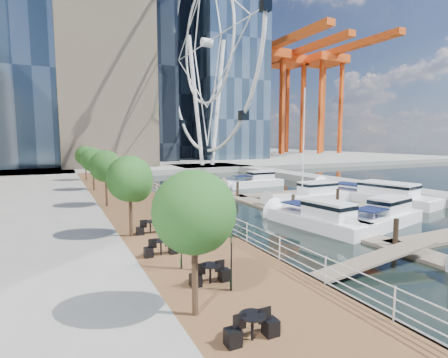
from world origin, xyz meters
TOP-DOWN VIEW (x-y plane):
  - ground at (0.00, 0.00)m, footprint 520.00×520.00m
  - boardwalk at (-9.00, 15.00)m, footprint 6.00×60.00m
  - seawall at (-6.00, 15.00)m, footprint 0.25×60.00m
  - land_far at (0.00, 102.00)m, footprint 200.00×114.00m
  - breakwater at (20.00, 20.00)m, footprint 4.00×60.00m
  - pier at (14.00, 52.00)m, footprint 14.00×12.00m
  - railing at (-6.10, 15.00)m, footprint 0.10×60.00m
  - floating_docks at (7.97, 9.98)m, footprint 16.00×34.00m
  - ferris_wheel at (14.00, 52.00)m, footprint 5.80×45.60m
  - port_cranes at (67.67, 95.67)m, footprint 40.00×52.00m
  - street_trees at (-11.40, 14.00)m, footprint 2.60×42.60m
  - cafe_tables at (-10.40, -2.00)m, footprint 2.50×13.70m
  - yacht_foreground at (6.64, 1.93)m, footprint 9.20×4.29m
  - pedestrian_near at (-7.96, 6.50)m, footprint 0.82×0.67m
  - pedestrian_mid at (-7.79, 21.13)m, footprint 0.98×1.08m
  - pedestrian_far at (-9.04, 30.38)m, footprint 0.97×0.73m
  - moored_yachts at (7.98, 10.69)m, footprint 21.87×36.77m
  - cafe_seating at (-10.01, -3.20)m, footprint 4.15×6.16m

SIDE VIEW (x-z plane):
  - ground at x=0.00m, z-range 0.00..0.00m
  - yacht_foreground at x=6.64m, z-range -1.07..1.07m
  - moored_yachts at x=7.98m, z-range -5.75..5.75m
  - floating_docks at x=7.97m, z-range -0.81..1.79m
  - boardwalk at x=-9.00m, z-range 0.00..1.00m
  - seawall at x=-6.00m, z-range 0.00..1.00m
  - land_far at x=0.00m, z-range 0.00..1.00m
  - breakwater at x=20.00m, z-range 0.00..1.00m
  - pier at x=14.00m, z-range 0.00..1.00m
  - cafe_tables at x=-10.40m, z-range 1.00..1.74m
  - railing at x=-6.10m, z-range 1.00..2.05m
  - pedestrian_far at x=-9.04m, z-range 1.00..2.53m
  - pedestrian_mid at x=-7.79m, z-range 1.00..2.80m
  - pedestrian_near at x=-7.96m, z-range 1.00..2.94m
  - cafe_seating at x=-10.01m, z-range 0.97..3.60m
  - street_trees at x=-11.40m, z-range 1.99..6.59m
  - port_cranes at x=67.67m, z-range 1.00..39.00m
  - ferris_wheel at x=14.00m, z-range 2.02..49.82m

